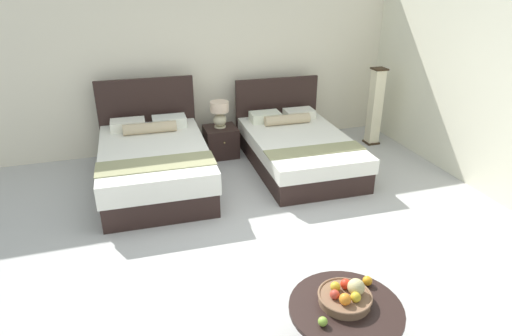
% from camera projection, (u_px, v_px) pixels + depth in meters
% --- Properties ---
extents(ground_plane, '(9.79, 9.63, 0.02)m').
position_uv_depth(ground_plane, '(268.00, 238.00, 4.89)').
color(ground_plane, '#B2B1AE').
extents(wall_back, '(9.79, 0.12, 2.73)m').
position_uv_depth(wall_back, '(207.00, 62.00, 6.93)').
color(wall_back, '#ECE1C6').
rests_on(wall_back, ground).
extents(wall_side_right, '(0.12, 5.23, 2.73)m').
position_uv_depth(wall_side_right, '(493.00, 87.00, 5.51)').
color(wall_side_right, silver).
rests_on(wall_side_right, ground).
extents(bed_near_window, '(1.46, 2.19, 1.24)m').
position_uv_depth(bed_near_window, '(154.00, 162.00, 5.94)').
color(bed_near_window, black).
rests_on(bed_near_window, ground).
extents(bed_near_corner, '(1.42, 2.23, 1.10)m').
position_uv_depth(bed_near_corner, '(297.00, 148.00, 6.54)').
color(bed_near_corner, black).
rests_on(bed_near_corner, ground).
extents(nightstand, '(0.49, 0.49, 0.46)m').
position_uv_depth(nightstand, '(221.00, 142.00, 6.90)').
color(nightstand, black).
rests_on(nightstand, ground).
extents(table_lamp, '(0.28, 0.28, 0.41)m').
position_uv_depth(table_lamp, '(220.00, 112.00, 6.72)').
color(table_lamp, beige).
rests_on(table_lamp, nightstand).
extents(coffee_table, '(0.86, 0.86, 0.42)m').
position_uv_depth(coffee_table, '(345.00, 317.00, 3.34)').
color(coffee_table, black).
rests_on(coffee_table, ground).
extents(fruit_bowl, '(0.41, 0.41, 0.19)m').
position_uv_depth(fruit_bowl, '(346.00, 296.00, 3.32)').
color(fruit_bowl, brown).
rests_on(fruit_bowl, coffee_table).
extents(loose_apple, '(0.07, 0.07, 0.07)m').
position_uv_depth(loose_apple, '(323.00, 322.00, 3.12)').
color(loose_apple, '#8BB73E').
rests_on(loose_apple, coffee_table).
extents(loose_orange, '(0.08, 0.08, 0.08)m').
position_uv_depth(loose_orange, '(367.00, 281.00, 3.51)').
color(loose_orange, orange).
rests_on(loose_orange, coffee_table).
extents(floor_lamp_corner, '(0.22, 0.22, 1.26)m').
position_uv_depth(floor_lamp_corner, '(375.00, 107.00, 7.21)').
color(floor_lamp_corner, '#332214').
rests_on(floor_lamp_corner, ground).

